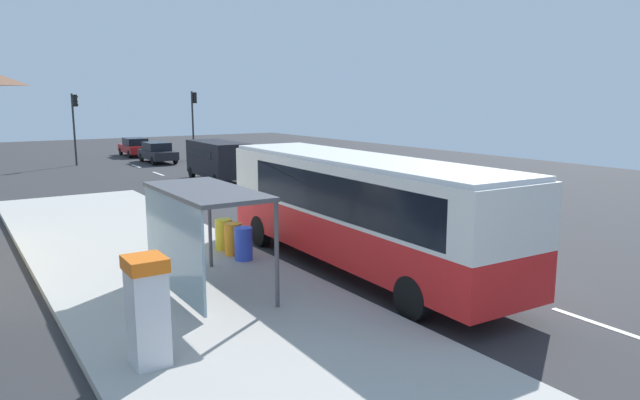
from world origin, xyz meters
TOP-DOWN VIEW (x-y plane):
  - ground_plane at (0.00, 14.00)m, footprint 56.00×92.00m
  - sidewalk_platform at (-6.40, 2.00)m, footprint 6.20×30.00m
  - lane_stripe_seg_0 at (0.25, -6.00)m, footprint 0.16×2.20m
  - lane_stripe_seg_1 at (0.25, -1.00)m, footprint 0.16×2.20m
  - lane_stripe_seg_2 at (0.25, 4.00)m, footprint 0.16×2.20m
  - lane_stripe_seg_3 at (0.25, 9.00)m, footprint 0.16×2.20m
  - lane_stripe_seg_4 at (0.25, 14.00)m, footprint 0.16×2.20m
  - lane_stripe_seg_5 at (0.25, 19.00)m, footprint 0.16×2.20m
  - lane_stripe_seg_6 at (0.25, 24.00)m, footprint 0.16×2.20m
  - lane_stripe_seg_7 at (0.25, 29.00)m, footprint 0.16×2.20m
  - bus at (-1.71, 0.06)m, footprint 2.82×11.08m
  - white_van at (2.20, 18.91)m, footprint 2.13×5.25m
  - sedan_near at (2.30, 30.50)m, footprint 1.87×4.41m
  - sedan_far at (2.30, 36.49)m, footprint 1.93×4.45m
  - ticket_machine at (-8.49, -2.96)m, footprint 0.66×0.76m
  - recycling_bin_blue at (-4.20, 2.17)m, footprint 0.52×0.52m
  - recycling_bin_orange at (-4.20, 2.87)m, footprint 0.52×0.52m
  - recycling_bin_yellow at (-4.20, 3.57)m, footprint 0.52×0.52m
  - traffic_light_near_side at (5.50, 31.11)m, footprint 0.49×0.28m
  - traffic_light_far_side at (-3.10, 31.91)m, footprint 0.49×0.28m
  - bus_shelter at (-6.41, 0.17)m, footprint 1.80×4.00m

SIDE VIEW (x-z plane):
  - ground_plane at x=0.00m, z-range -0.04..0.00m
  - lane_stripe_seg_0 at x=0.25m, z-range 0.00..0.01m
  - lane_stripe_seg_1 at x=0.25m, z-range 0.00..0.01m
  - lane_stripe_seg_2 at x=0.25m, z-range 0.00..0.01m
  - lane_stripe_seg_3 at x=0.25m, z-range 0.00..0.01m
  - lane_stripe_seg_4 at x=0.25m, z-range 0.00..0.01m
  - lane_stripe_seg_5 at x=0.25m, z-range 0.00..0.01m
  - lane_stripe_seg_6 at x=0.25m, z-range 0.00..0.01m
  - lane_stripe_seg_7 at x=0.25m, z-range 0.00..0.01m
  - sidewalk_platform at x=-6.40m, z-range 0.00..0.18m
  - recycling_bin_blue at x=-4.20m, z-range 0.18..1.13m
  - recycling_bin_orange at x=-4.20m, z-range 0.18..1.13m
  - recycling_bin_yellow at x=-4.20m, z-range 0.18..1.13m
  - sedan_near at x=2.30m, z-range 0.03..1.55m
  - sedan_far at x=2.30m, z-range 0.03..1.55m
  - ticket_machine at x=-8.49m, z-range 0.20..2.14m
  - white_van at x=2.20m, z-range 0.19..2.49m
  - bus at x=-1.71m, z-range 0.24..3.45m
  - bus_shelter at x=-6.41m, z-range 0.85..3.35m
  - traffic_light_far_side at x=-3.10m, z-range 0.84..5.96m
  - traffic_light_near_side at x=5.50m, z-range 0.86..6.18m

